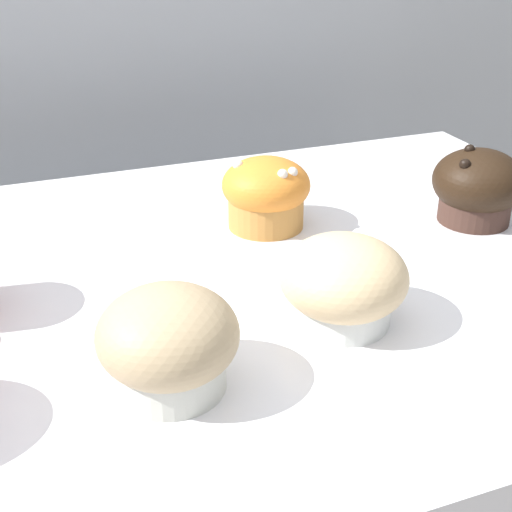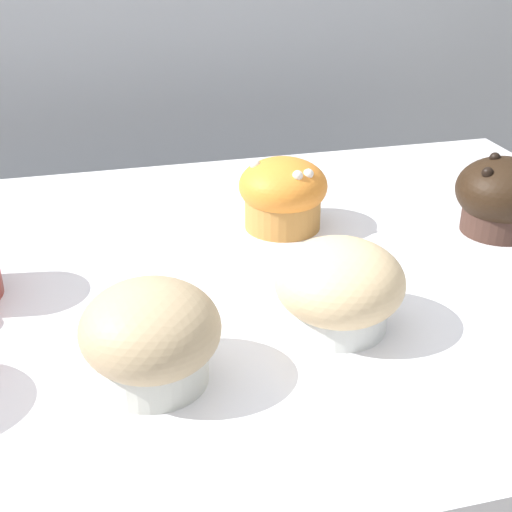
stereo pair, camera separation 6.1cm
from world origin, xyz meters
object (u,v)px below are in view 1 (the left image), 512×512
object	(u,v)px
muffin_front_left	(266,193)
muffin_front_right	(343,283)
muffin_back_left	(168,343)
muffin_back_right	(477,187)

from	to	relation	value
muffin_front_left	muffin_front_right	size ratio (longest dim) A/B	0.89
muffin_front_left	muffin_front_right	distance (m)	0.20
muffin_front_left	muffin_front_right	xyz separation A→B (m)	(-0.01, -0.20, -0.00)
muffin_back_left	muffin_front_left	xyz separation A→B (m)	(0.17, 0.24, 0.00)
muffin_back_right	muffin_back_left	bearing A→B (deg)	-156.17
muffin_front_left	muffin_front_right	world-z (taller)	same
muffin_back_right	muffin_front_right	distance (m)	0.27
muffin_back_left	muffin_back_right	distance (m)	0.43
muffin_back_left	muffin_front_left	distance (m)	0.29
muffin_back_right	muffin_front_left	world-z (taller)	muffin_back_right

